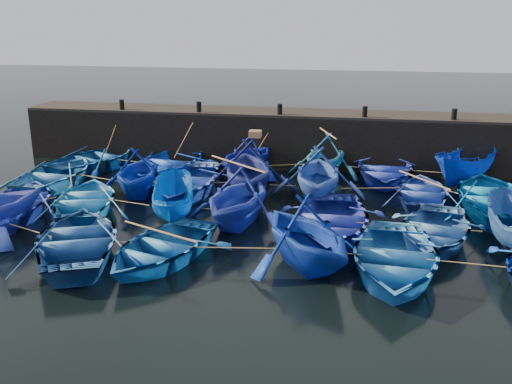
% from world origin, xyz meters
% --- Properties ---
extents(ground, '(120.00, 120.00, 0.00)m').
position_xyz_m(ground, '(0.00, 0.00, 0.00)').
color(ground, black).
rests_on(ground, ground).
extents(quay_wall, '(26.00, 2.50, 2.50)m').
position_xyz_m(quay_wall, '(0.00, 10.50, 1.25)').
color(quay_wall, black).
rests_on(quay_wall, ground).
extents(quay_top, '(26.00, 2.50, 0.12)m').
position_xyz_m(quay_top, '(0.00, 10.50, 2.56)').
color(quay_top, black).
rests_on(quay_top, quay_wall).
extents(bollard_0, '(0.24, 0.24, 0.50)m').
position_xyz_m(bollard_0, '(-8.00, 9.60, 2.87)').
color(bollard_0, black).
rests_on(bollard_0, quay_top).
extents(bollard_1, '(0.24, 0.24, 0.50)m').
position_xyz_m(bollard_1, '(-4.00, 9.60, 2.87)').
color(bollard_1, black).
rests_on(bollard_1, quay_top).
extents(bollard_2, '(0.24, 0.24, 0.50)m').
position_xyz_m(bollard_2, '(0.00, 9.60, 2.87)').
color(bollard_2, black).
rests_on(bollard_2, quay_top).
extents(bollard_3, '(0.24, 0.24, 0.50)m').
position_xyz_m(bollard_3, '(4.00, 9.60, 2.87)').
color(bollard_3, black).
rests_on(bollard_3, quay_top).
extents(bollard_4, '(0.24, 0.24, 0.50)m').
position_xyz_m(bollard_4, '(8.00, 9.60, 2.87)').
color(bollard_4, black).
rests_on(bollard_4, quay_top).
extents(boat_0, '(5.46, 6.23, 1.08)m').
position_xyz_m(boat_0, '(-8.70, 7.62, 0.54)').
color(boat_0, navy).
rests_on(boat_0, ground).
extents(boat_1, '(4.57, 5.93, 1.14)m').
position_xyz_m(boat_1, '(-4.98, 7.22, 0.57)').
color(boat_1, blue).
rests_on(boat_1, ground).
extents(boat_2, '(4.59, 4.89, 2.06)m').
position_xyz_m(boat_2, '(-1.21, 7.73, 1.03)').
color(boat_2, navy).
rests_on(boat_2, ground).
extents(boat_3, '(4.09, 4.51, 2.06)m').
position_xyz_m(boat_3, '(2.33, 8.33, 1.03)').
color(boat_3, '#2374BB').
rests_on(boat_3, ground).
extents(boat_4, '(3.86, 5.32, 1.09)m').
position_xyz_m(boat_4, '(4.99, 8.09, 0.54)').
color(boat_4, navy).
rests_on(boat_4, ground).
extents(boat_5, '(3.87, 4.69, 1.74)m').
position_xyz_m(boat_5, '(8.44, 7.90, 0.87)').
color(boat_5, '#032695').
rests_on(boat_5, ground).
extents(boat_6, '(3.85, 5.19, 1.04)m').
position_xyz_m(boat_6, '(-9.18, 4.86, 0.52)').
color(boat_6, '#2E6EBA').
rests_on(boat_6, ground).
extents(boat_7, '(4.10, 4.53, 2.08)m').
position_xyz_m(boat_7, '(-5.11, 4.12, 1.04)').
color(boat_7, '#0927A3').
rests_on(boat_7, ground).
extents(boat_8, '(4.18, 5.70, 1.15)m').
position_xyz_m(boat_8, '(-3.26, 4.59, 0.57)').
color(boat_8, blue).
rests_on(boat_8, ground).
extents(boat_9, '(5.14, 5.62, 2.51)m').
position_xyz_m(boat_9, '(-0.61, 4.74, 1.25)').
color(boat_9, navy).
rests_on(boat_9, ground).
extents(boat_10, '(4.10, 4.67, 2.33)m').
position_xyz_m(boat_10, '(2.26, 4.77, 1.16)').
color(boat_10, blue).
rests_on(boat_10, ground).
extents(boat_11, '(3.39, 4.56, 0.91)m').
position_xyz_m(boat_11, '(6.40, 5.23, 0.45)').
color(boat_11, '#21409F').
rests_on(boat_11, ground).
extents(boat_12, '(4.16, 5.80, 1.20)m').
position_xyz_m(boat_12, '(8.97, 4.57, 0.60)').
color(boat_12, '#0864B5').
rests_on(boat_12, ground).
extents(boat_13, '(4.38, 5.23, 0.93)m').
position_xyz_m(boat_13, '(-8.71, 1.37, 0.47)').
color(boat_13, '#2137A4').
rests_on(boat_13, ground).
extents(boat_14, '(4.69, 5.57, 0.99)m').
position_xyz_m(boat_14, '(-6.31, 1.80, 0.49)').
color(boat_14, blue).
rests_on(boat_14, ground).
extents(boat_15, '(2.50, 4.23, 1.54)m').
position_xyz_m(boat_15, '(-2.73, 1.38, 0.77)').
color(boat_15, '#004096').
rests_on(boat_15, ground).
extents(boat_16, '(4.42, 4.88, 2.24)m').
position_xyz_m(boat_16, '(-0.33, 1.39, 1.12)').
color(boat_16, '#2036AB').
rests_on(boat_16, ground).
extents(boat_17, '(3.89, 5.43, 1.13)m').
position_xyz_m(boat_17, '(2.96, 0.92, 0.56)').
color(boat_17, navy).
rests_on(boat_17, ground).
extents(boat_18, '(4.40, 5.38, 0.98)m').
position_xyz_m(boat_18, '(6.35, 0.84, 0.49)').
color(boat_18, '#255390').
rests_on(boat_18, ground).
extents(boat_21, '(5.52, 6.32, 1.09)m').
position_xyz_m(boat_21, '(-4.67, -2.07, 0.55)').
color(boat_21, navy).
rests_on(boat_21, ground).
extents(boat_22, '(4.50, 5.40, 0.97)m').
position_xyz_m(boat_22, '(-1.99, -2.11, 0.48)').
color(boat_22, '#15579F').
rests_on(boat_22, ground).
extents(boat_23, '(5.46, 5.59, 2.24)m').
position_xyz_m(boat_23, '(2.40, -1.75, 1.12)').
color(boat_23, '#092993').
rests_on(boat_23, ground).
extents(boat_24, '(4.10, 5.51, 1.10)m').
position_xyz_m(boat_24, '(4.94, -1.77, 0.55)').
color(boat_24, blue).
rests_on(boat_24, ground).
extents(wooden_crate, '(0.47, 0.43, 0.27)m').
position_xyz_m(wooden_crate, '(-0.31, 4.74, 2.64)').
color(wooden_crate, olive).
rests_on(wooden_crate, boat_9).
extents(mooring_ropes, '(17.19, 11.68, 2.10)m').
position_xyz_m(mooring_ropes, '(0.01, 4.94, 0.87)').
color(mooring_ropes, tan).
rests_on(mooring_ropes, ground).
extents(loose_oars, '(10.65, 12.52, 1.39)m').
position_xyz_m(loose_oars, '(1.60, 3.21, 1.57)').
color(loose_oars, '#99724C').
rests_on(loose_oars, ground).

